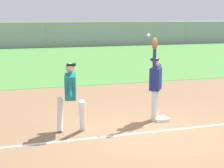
% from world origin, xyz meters
% --- Properties ---
extents(ground_plane, '(76.64, 76.64, 0.00)m').
position_xyz_m(ground_plane, '(0.00, 0.00, 0.00)').
color(ground_plane, '#936D4C').
extents(outfield_grass, '(54.62, 17.83, 0.01)m').
position_xyz_m(outfield_grass, '(0.00, 15.05, 0.01)').
color(outfield_grass, '#549342').
rests_on(outfield_grass, ground_plane).
extents(chalk_foul_line, '(12.00, 0.30, 0.01)m').
position_xyz_m(chalk_foul_line, '(-3.42, -0.08, 0.00)').
color(chalk_foul_line, white).
rests_on(chalk_foul_line, ground_plane).
extents(first_base, '(0.38, 0.38, 0.08)m').
position_xyz_m(first_base, '(0.58, 0.82, 0.04)').
color(first_base, white).
rests_on(first_base, ground_plane).
extents(fielder, '(0.61, 0.79, 2.28)m').
position_xyz_m(fielder, '(0.43, 0.90, 1.12)').
color(fielder, silver).
rests_on(fielder, ground_plane).
extents(runner, '(0.75, 0.84, 1.72)m').
position_xyz_m(runner, '(-1.94, 0.60, 1.00)').
color(runner, white).
rests_on(runner, ground_plane).
extents(baseball, '(0.07, 0.07, 0.07)m').
position_xyz_m(baseball, '(0.18, 0.82, 2.34)').
color(baseball, white).
extents(outfield_fence, '(54.70, 0.08, 2.19)m').
position_xyz_m(outfield_fence, '(0.00, 23.97, 1.09)').
color(outfield_fence, '#93999E').
rests_on(outfield_fence, ground_plane).
extents(parked_car_red, '(4.44, 2.20, 1.25)m').
position_xyz_m(parked_car_red, '(-1.34, 28.56, 0.67)').
color(parked_car_red, '#B21E1E').
rests_on(parked_car_red, ground_plane).
extents(parked_car_silver, '(4.41, 2.14, 1.25)m').
position_xyz_m(parked_car_silver, '(3.64, 28.60, 0.67)').
color(parked_car_silver, '#B7B7BC').
rests_on(parked_car_silver, ground_plane).
extents(parked_car_tan, '(4.52, 2.36, 1.25)m').
position_xyz_m(parked_car_tan, '(8.57, 28.58, 0.67)').
color(parked_car_tan, tan).
rests_on(parked_car_tan, ground_plane).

